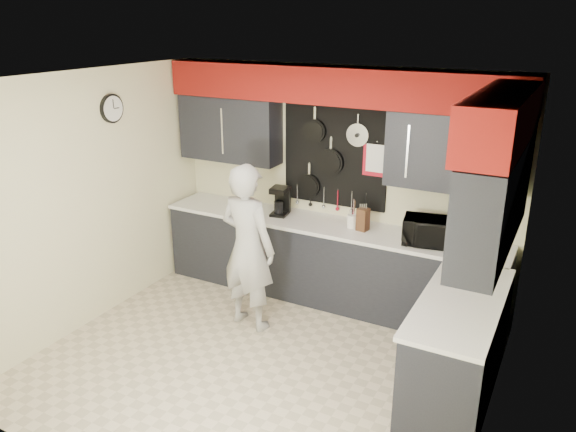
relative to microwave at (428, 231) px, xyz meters
The scene contains 10 objects.
ground 2.08m from the microwave, 129.20° to the right, with size 4.00×4.00×0.00m, color beige.
back_wall_assembly 1.49m from the microwave, 169.19° to the left, with size 4.00×0.36×2.60m.
right_wall_assembly 1.60m from the microwave, 57.24° to the right, with size 0.36×3.50×2.60m.
left_wall_assembly 3.42m from the microwave, 156.32° to the right, with size 0.05×3.50×2.60m.
base_cabinets 0.91m from the microwave, 158.19° to the right, with size 3.95×2.20×0.92m.
microwave is the anchor object (origin of this frame).
knife_block 0.71m from the microwave, behind, with size 0.11×0.11×0.24m, color #3B1B12.
utensil_crock 0.85m from the microwave, behind, with size 0.11×0.11×0.14m, color white.
coffee_maker 1.73m from the microwave, behind, with size 0.21×0.25×0.33m.
person 1.81m from the microwave, 152.51° to the right, with size 0.64×0.42×1.75m, color #AFB0AD.
Camera 1 is at (2.33, -3.87, 3.08)m, focal length 35.00 mm.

